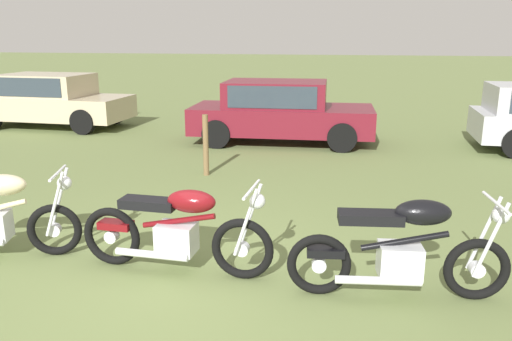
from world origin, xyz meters
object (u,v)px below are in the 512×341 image
car_burgundy (279,109)px  motorcycle_black (401,250)px  motorcycle_maroon (177,230)px  fence_post_wooden (206,145)px  car_beige (50,98)px

car_burgundy → motorcycle_black: bearing=-75.0°
motorcycle_maroon → car_burgundy: bearing=91.8°
motorcycle_black → car_burgundy: car_burgundy is taller
motorcycle_black → car_burgundy: bearing=100.7°
motorcycle_maroon → car_burgundy: car_burgundy is taller
motorcycle_maroon → fence_post_wooden: size_ratio=1.95×
motorcycle_black → car_burgundy: 7.39m
fence_post_wooden → car_burgundy: bearing=74.7°
motorcycle_maroon → motorcycle_black: (2.28, -0.11, 0.02)m
motorcycle_black → car_beige: car_beige is taller
car_beige → car_burgundy: same height
motorcycle_black → car_burgundy: size_ratio=0.50×
car_beige → car_burgundy: 6.50m
motorcycle_black → car_beige: (-8.68, 7.92, 0.30)m
motorcycle_black → car_beige: 11.76m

